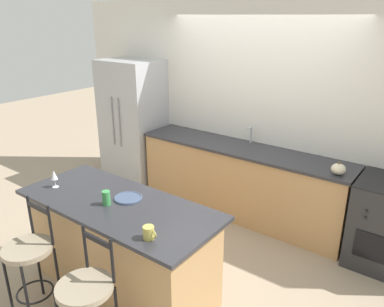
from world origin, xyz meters
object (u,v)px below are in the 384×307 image
Objects in this scene: refrigerator at (134,123)px; coffee_mug at (149,233)px; wine_glass at (54,175)px; bar_stool_near at (30,258)px; bar_stool_far at (87,298)px; tumbler_cup at (106,198)px; pumpkin_decoration at (338,169)px; dinner_plate at (128,198)px.

refrigerator is 3.16m from coffee_mug.
refrigerator is 2.26m from wine_glass.
coffee_mug is at bearing -43.07° from refrigerator.
bar_stool_near is 1.00× the size of bar_stool_far.
tumbler_cup is (-0.43, 0.61, 0.43)m from bar_stool_far.
bar_stool_far is at bearing -1.53° from bar_stool_near.
bar_stool_far is 2.72m from pumpkin_decoration.
wine_glass is at bearing -137.78° from pumpkin_decoration.
bar_stool_near is 0.96m from dinner_plate.
coffee_mug is (1.34, -0.12, -0.07)m from wine_glass.
bar_stool_near is at bearing -157.65° from coffee_mug.
dinner_plate is 2.13× the size of coffee_mug.
bar_stool_far is at bearing -51.38° from refrigerator.
refrigerator is 3.09m from pumpkin_decoration.
refrigerator reaches higher than bar_stool_far.
pumpkin_decoration is at bearing 50.65° from dinner_plate.
bar_stool_near is 7.02× the size of pumpkin_decoration.
coffee_mug is (0.60, -0.37, 0.04)m from dinner_plate.
pumpkin_decoration is (1.02, 2.48, 0.44)m from bar_stool_far.
refrigerator is 7.34× the size of dinner_plate.
coffee_mug is at bearing -5.05° from wine_glass.
dinner_plate is 1.98× the size of tumbler_cup.
bar_stool_far is at bearing -65.72° from dinner_plate.
bar_stool_near is at bearing -120.17° from tumbler_cup.
bar_stool_far is 7.98× the size of tumbler_cup.
refrigerator reaches higher than bar_stool_near.
dinner_plate is 1.74× the size of pumpkin_decoration.
refrigerator reaches higher than coffee_mug.
bar_stool_near is at bearing -58.02° from wine_glass.
tumbler_cup is at bearing -110.02° from dinner_plate.
wine_glass reaches higher than tumbler_cup.
refrigerator is at bearing 116.76° from bar_stool_near.
bar_stool_near is 0.81m from tumbler_cup.
refrigerator reaches higher than tumbler_cup.
pumpkin_decoration is (1.79, 2.46, 0.44)m from bar_stool_near.
bar_stool_far is at bearing -54.72° from tumbler_cup.
dinner_plate is 0.21m from tumbler_cup.
bar_stool_near is 1.17m from coffee_mug.
coffee_mug is (2.31, -2.16, 0.03)m from refrigerator.
wine_glass is 1.19× the size of pumpkin_decoration.
dinner_plate is (1.71, -1.79, -0.02)m from refrigerator.
bar_stool_far is at bearing -112.25° from pumpkin_decoration.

